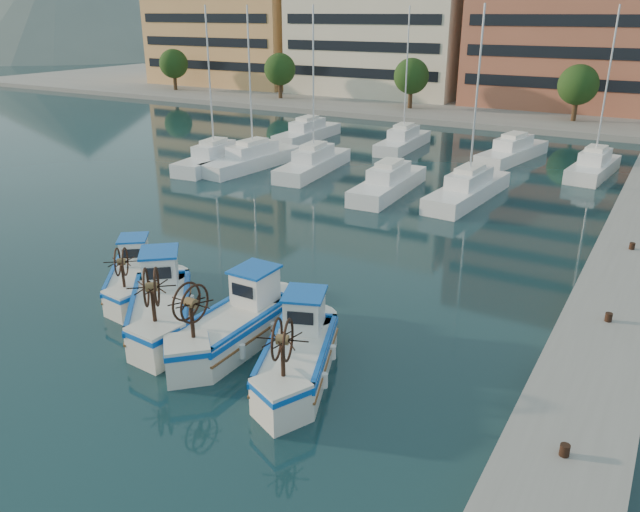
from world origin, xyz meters
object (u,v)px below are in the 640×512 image
at_px(fishing_boat_c, 236,322).
at_px(fishing_boat_d, 298,352).
at_px(fishing_boat_a, 133,276).
at_px(fishing_boat_b, 161,304).

height_order(fishing_boat_c, fishing_boat_d, fishing_boat_c).
xyz_separation_m(fishing_boat_a, fishing_boat_c, (6.39, -1.29, 0.13)).
bearing_deg(fishing_boat_b, fishing_boat_d, -42.79).
bearing_deg(fishing_boat_c, fishing_boat_d, -10.72).
distance_m(fishing_boat_b, fishing_boat_c, 3.30).
distance_m(fishing_boat_a, fishing_boat_c, 6.52).
bearing_deg(fishing_boat_c, fishing_boat_b, -173.96).
relative_size(fishing_boat_a, fishing_boat_b, 0.84).
height_order(fishing_boat_b, fishing_boat_d, fishing_boat_b).
bearing_deg(fishing_boat_c, fishing_boat_a, 169.38).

